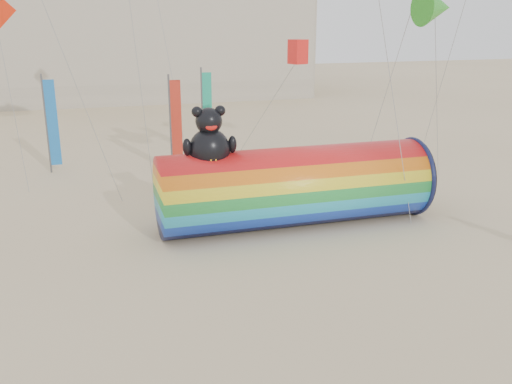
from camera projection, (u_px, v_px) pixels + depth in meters
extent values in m
plane|color=#CCB58C|center=(255.00, 278.00, 18.16)|extent=(160.00, 160.00, 0.00)
cylinder|color=red|center=(295.00, 186.00, 22.50)|extent=(10.76, 3.14, 3.14)
torus|color=#0F1438|center=(412.00, 176.00, 23.97)|extent=(0.22, 3.29, 3.29)
cylinder|color=black|center=(415.00, 176.00, 24.00)|extent=(0.05, 3.11, 3.11)
ellipsoid|color=black|center=(210.00, 150.00, 21.05)|extent=(1.53, 1.37, 1.61)
ellipsoid|color=#FEB01A|center=(213.00, 155.00, 20.63)|extent=(0.79, 0.35, 0.69)
sphere|color=black|center=(209.00, 121.00, 20.73)|extent=(0.99, 0.99, 0.99)
sphere|color=black|center=(197.00, 112.00, 20.51)|extent=(0.39, 0.39, 0.39)
sphere|color=black|center=(220.00, 111.00, 20.75)|extent=(0.39, 0.39, 0.39)
ellipsoid|color=red|center=(211.00, 127.00, 20.41)|extent=(0.43, 0.16, 0.28)
ellipsoid|color=black|center=(187.00, 147.00, 20.68)|extent=(0.32, 0.32, 0.65)
ellipsoid|color=black|center=(232.00, 144.00, 21.15)|extent=(0.32, 0.32, 0.65)
cylinder|color=#59595E|center=(46.00, 124.00, 29.77)|extent=(0.10, 0.10, 5.20)
cube|color=blue|center=(53.00, 123.00, 29.84)|extent=(0.56, 0.06, 4.50)
cylinder|color=#59595E|center=(171.00, 125.00, 29.61)|extent=(0.10, 0.10, 5.20)
cube|color=red|center=(176.00, 124.00, 29.68)|extent=(0.56, 0.06, 4.50)
cylinder|color=#59595E|center=(202.00, 112.00, 33.55)|extent=(0.10, 0.10, 5.20)
cube|color=#18A17B|center=(207.00, 111.00, 33.62)|extent=(0.56, 0.06, 4.50)
cone|color=green|center=(436.00, 7.00, 22.64)|extent=(1.50, 1.50, 1.35)
cube|color=red|center=(298.00, 52.00, 25.19)|extent=(0.66, 0.66, 1.05)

